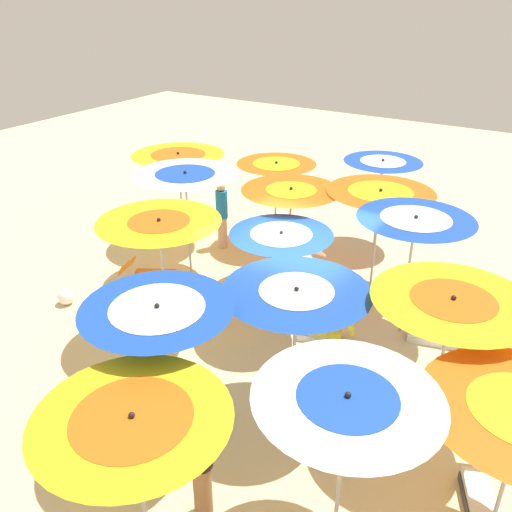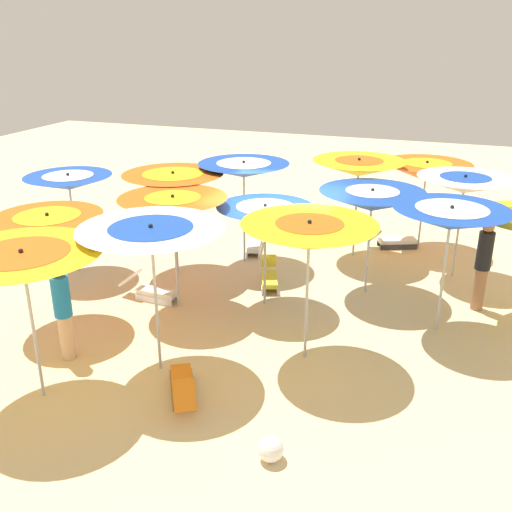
# 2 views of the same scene
# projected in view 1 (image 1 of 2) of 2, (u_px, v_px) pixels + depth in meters

# --- Properties ---
(ground) EXTENTS (38.75, 38.75, 0.04)m
(ground) POSITION_uv_depth(u_px,v_px,m) (290.00, 341.00, 10.40)
(ground) COLOR beige
(beach_umbrella_0) EXTENTS (2.28, 2.28, 2.45)m
(beach_umbrella_0) POSITION_uv_depth(u_px,v_px,m) (179.00, 161.00, 13.32)
(beach_umbrella_0) COLOR #B2B2B7
(beach_umbrella_0) RESTS_ON ground
(beach_umbrella_1) EXTENTS (2.27, 2.27, 2.55)m
(beach_umbrella_1) POSITION_uv_depth(u_px,v_px,m) (186.00, 182.00, 11.66)
(beach_umbrella_1) COLOR #B2B2B7
(beach_umbrella_1) RESTS_ON ground
(beach_umbrella_2) EXTENTS (2.20, 2.20, 2.50)m
(beach_umbrella_2) POSITION_uv_depth(u_px,v_px,m) (160.00, 232.00, 9.49)
(beach_umbrella_2) COLOR #B2B2B7
(beach_umbrella_2) RESTS_ON ground
(beach_umbrella_3) EXTENTS (2.05, 2.05, 2.45)m
(beach_umbrella_3) POSITION_uv_depth(u_px,v_px,m) (158.00, 319.00, 7.08)
(beach_umbrella_3) COLOR #B2B2B7
(beach_umbrella_3) RESTS_ON ground
(beach_umbrella_4) EXTENTS (2.14, 2.14, 2.18)m
(beach_umbrella_4) POSITION_uv_depth(u_px,v_px,m) (134.00, 430.00, 5.68)
(beach_umbrella_4) COLOR #B2B2B7
(beach_umbrella_4) RESTS_ON ground
(beach_umbrella_5) EXTENTS (1.98, 1.98, 2.23)m
(beach_umbrella_5) POSITION_uv_depth(u_px,v_px,m) (276.00, 169.00, 13.36)
(beach_umbrella_5) COLOR #B2B2B7
(beach_umbrella_5) RESTS_ON ground
(beach_umbrella_6) EXTENTS (2.10, 2.10, 2.37)m
(beach_umbrella_6) POSITION_uv_depth(u_px,v_px,m) (291.00, 197.00, 11.28)
(beach_umbrella_6) COLOR #B2B2B7
(beach_umbrella_6) RESTS_ON ground
(beach_umbrella_7) EXTENTS (1.91, 1.91, 2.16)m
(beach_umbrella_7) POSITION_uv_depth(u_px,v_px,m) (281.00, 241.00, 9.81)
(beach_umbrella_7) COLOR #B2B2B7
(beach_umbrella_7) RESTS_ON ground
(beach_umbrella_8) EXTENTS (2.17, 2.17, 2.30)m
(beach_umbrella_8) POSITION_uv_depth(u_px,v_px,m) (296.00, 303.00, 7.76)
(beach_umbrella_8) COLOR #B2B2B7
(beach_umbrella_8) RESTS_ON ground
(beach_umbrella_9) EXTENTS (2.04, 2.04, 2.38)m
(beach_umbrella_9) POSITION_uv_depth(u_px,v_px,m) (346.00, 410.00, 5.67)
(beach_umbrella_9) COLOR #B2B2B7
(beach_umbrella_9) RESTS_ON ground
(beach_umbrella_10) EXTENTS (1.92, 1.92, 2.34)m
(beach_umbrella_10) POSITION_uv_depth(u_px,v_px,m) (382.00, 167.00, 13.17)
(beach_umbrella_10) COLOR #B2B2B7
(beach_umbrella_10) RESTS_ON ground
(beach_umbrella_11) EXTENTS (2.24, 2.24, 2.39)m
(beach_umbrella_11) POSITION_uv_depth(u_px,v_px,m) (380.00, 200.00, 11.15)
(beach_umbrella_11) COLOR #B2B2B7
(beach_umbrella_11) RESTS_ON ground
(beach_umbrella_12) EXTENTS (2.11, 2.11, 2.49)m
(beach_umbrella_12) POSITION_uv_depth(u_px,v_px,m) (415.00, 226.00, 9.62)
(beach_umbrella_12) COLOR #B2B2B7
(beach_umbrella_12) RESTS_ON ground
(beach_umbrella_13) EXTENTS (2.19, 2.19, 2.47)m
(beach_umbrella_13) POSITION_uv_depth(u_px,v_px,m) (451.00, 311.00, 7.21)
(beach_umbrella_13) COLOR #B2B2B7
(beach_umbrella_13) RESTS_ON ground
(lounger_0) EXTENTS (0.69, 1.13, 0.60)m
(lounger_0) POSITION_uv_depth(u_px,v_px,m) (324.00, 330.00, 10.33)
(lounger_0) COLOR silver
(lounger_0) RESTS_ON ground
(lounger_1) EXTENTS (0.94, 1.29, 0.58)m
(lounger_1) POSITION_uv_depth(u_px,v_px,m) (151.00, 273.00, 12.35)
(lounger_1) COLOR olive
(lounger_1) RESTS_ON ground
(lounger_2) EXTENTS (1.32, 0.40, 0.60)m
(lounger_2) POSITION_uv_depth(u_px,v_px,m) (305.00, 267.00, 12.61)
(lounger_2) COLOR silver
(lounger_2) RESTS_ON ground
(lounger_3) EXTENTS (1.33, 0.83, 0.53)m
(lounger_3) POSITION_uv_depth(u_px,v_px,m) (480.00, 493.00, 7.04)
(lounger_3) COLOR #333338
(lounger_3) RESTS_ON ground
(lounger_4) EXTENTS (0.62, 1.31, 0.53)m
(lounger_4) POSITION_uv_depth(u_px,v_px,m) (438.00, 335.00, 10.22)
(lounger_4) COLOR silver
(lounger_4) RESTS_ON ground
(beachgoer_0) EXTENTS (0.30, 0.30, 1.88)m
(beachgoer_0) POSITION_uv_depth(u_px,v_px,m) (201.00, 458.00, 6.54)
(beachgoer_0) COLOR #A3704C
(beachgoer_0) RESTS_ON ground
(beachgoer_1) EXTENTS (0.30, 0.30, 1.76)m
(beachgoer_1) POSITION_uv_depth(u_px,v_px,m) (222.00, 214.00, 13.64)
(beachgoer_1) COLOR #D8A87F
(beachgoer_1) RESTS_ON ground
(beach_ball) EXTENTS (0.35, 0.35, 0.35)m
(beach_ball) POSITION_uv_depth(u_px,v_px,m) (66.00, 297.00, 11.48)
(beach_ball) COLOR white
(beach_ball) RESTS_ON ground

